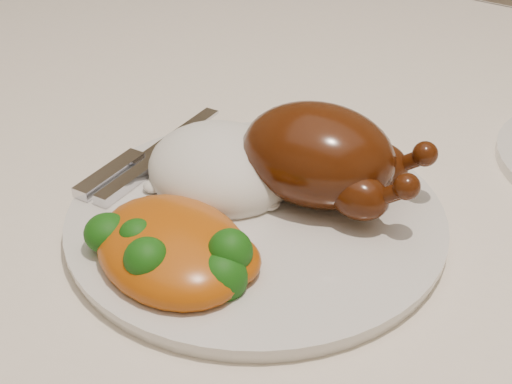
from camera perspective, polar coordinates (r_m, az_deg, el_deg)
The scene contains 7 objects.
dining_table at distance 0.77m, azimuth 2.32°, elevation -2.33°, with size 1.60×0.90×0.76m.
tablecloth at distance 0.73m, azimuth 2.45°, elevation 2.35°, with size 1.73×1.03×0.18m.
dinner_plate at distance 0.58m, azimuth -0.00°, elevation -2.17°, with size 0.30×0.30×0.01m, color silver.
roast_chicken at distance 0.58m, azimuth 5.30°, elevation 2.89°, with size 0.17×0.12×0.08m.
rice_mound at distance 0.61m, azimuth -2.85°, elevation 1.83°, with size 0.15×0.14×0.07m.
mac_and_cheese at distance 0.52m, azimuth -6.18°, elevation -4.68°, with size 0.16×0.14×0.05m.
cutlery at distance 0.64m, azimuth -9.12°, elevation 2.27°, with size 0.04×0.19×0.01m.
Camera 1 is at (0.34, -0.52, 1.12)m, focal length 50.00 mm.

